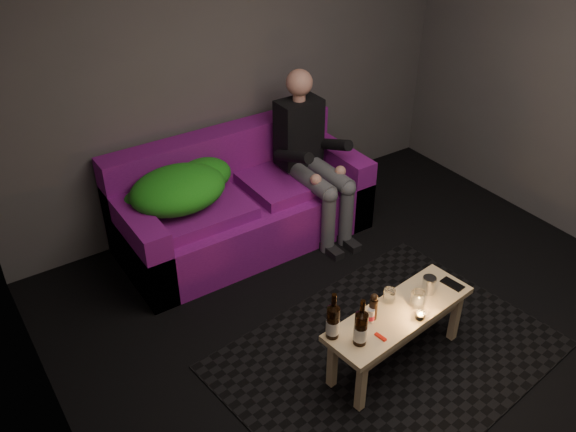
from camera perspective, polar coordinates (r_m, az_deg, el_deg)
name	(u,v)px	position (r m, az deg, el deg)	size (l,w,h in m)	color
floor	(422,361)	(4.04, 12.44, -13.13)	(4.50, 4.50, 0.00)	black
room	(397,91)	(3.38, 10.17, 11.45)	(4.50, 4.50, 4.50)	silver
rug	(388,355)	(4.03, 9.36, -12.72)	(2.04, 1.48, 0.01)	black
sofa	(241,205)	(4.83, -4.46, 1.03)	(1.95, 0.88, 0.84)	#71107A
green_blanket	(181,187)	(4.48, -9.95, 2.70)	(0.86, 0.59, 0.29)	#1E9B1C
person	(310,153)	(4.79, 2.09, 5.92)	(0.35, 0.81, 1.30)	black
coffee_table	(399,320)	(3.77, 10.34, -9.57)	(1.05, 0.44, 0.42)	#D2B57A
beer_bottle_a	(333,321)	(3.44, 4.23, -9.78)	(0.08, 0.08, 0.30)	black
beer_bottle_b	(361,328)	(3.41, 6.83, -10.33)	(0.08, 0.08, 0.31)	black
salt_shaker	(371,315)	(3.60, 7.75, -9.19)	(0.04, 0.04, 0.09)	silver
pepper_mill	(373,309)	(3.60, 7.97, -8.63)	(0.05, 0.05, 0.14)	black
tumbler_back	(389,295)	(3.75, 9.45, -7.34)	(0.07, 0.07, 0.09)	white
tealight	(420,315)	(3.68, 12.28, -9.08)	(0.06, 0.06, 0.04)	white
tumbler_front	(418,299)	(3.74, 12.05, -7.62)	(0.08, 0.08, 0.10)	white
steel_cup	(429,285)	(3.85, 13.03, -6.30)	(0.08, 0.08, 0.11)	#AFB3B6
smartphone	(452,284)	(3.98, 15.13, -6.18)	(0.07, 0.14, 0.01)	black
red_lighter	(381,337)	(3.53, 8.65, -11.12)	(0.02, 0.08, 0.01)	red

